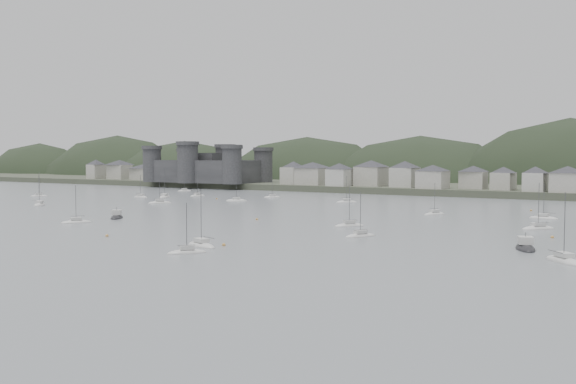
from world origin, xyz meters
The scene contains 10 objects.
ground centered at (0.00, 0.00, 0.00)m, with size 900.00×900.00×0.00m, color slate.
far_shore_land centered at (0.00, 295.00, 1.50)m, with size 900.00×250.00×3.00m, color #383D2D.
forested_ridge centered at (4.83, 269.40, -11.28)m, with size 851.55×103.94×102.57m.
castle centered at (-120.00, 179.80, 10.96)m, with size 66.00×43.00×20.00m.
waterfront_town centered at (50.59, 183.34, 8.66)m, with size 451.48×28.46×12.92m.
sailboat_lead centered at (-57.45, 77.96, 0.17)m, with size 7.26×8.14×11.35m.
moored_fleet centered at (-8.96, 57.91, 0.18)m, with size 266.87×171.40×13.40m.
motor_launch_near centered at (80.81, 29.46, 0.28)m, with size 6.28×9.59×4.14m.
motor_launch_far centered at (-27.54, 30.22, 0.29)m, with size 7.59×8.61×4.02m.
mooring_buoys centered at (21.93, 54.22, 0.15)m, with size 136.61×116.18×0.70m.
Camera 1 is at (106.47, -91.69, 17.05)m, focal length 39.70 mm.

